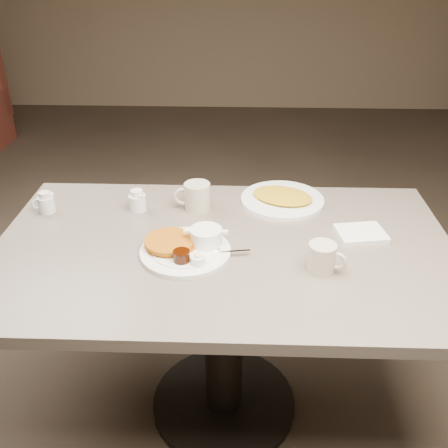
{
  "coord_description": "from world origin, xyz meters",
  "views": [
    {
      "loc": [
        0.05,
        -1.38,
        1.63
      ],
      "look_at": [
        0.0,
        0.02,
        0.82
      ],
      "focal_mm": 40.4,
      "sensor_mm": 36.0,
      "label": 1
    }
  ],
  "objects_px": {
    "coffee_mug_far": "(196,196)",
    "creamer_left": "(46,203)",
    "main_plate": "(187,246)",
    "hash_plate": "(282,198)",
    "diner_table": "(224,288)",
    "creamer_right": "(137,201)",
    "coffee_mug_near": "(323,257)"
  },
  "relations": [
    {
      "from": "diner_table",
      "to": "main_plate",
      "type": "height_order",
      "value": "main_plate"
    },
    {
      "from": "coffee_mug_far",
      "to": "creamer_right",
      "type": "distance_m",
      "value": 0.22
    },
    {
      "from": "main_plate",
      "to": "creamer_right",
      "type": "relative_size",
      "value": 3.99
    },
    {
      "from": "creamer_left",
      "to": "coffee_mug_near",
      "type": "bearing_deg",
      "value": -19.39
    },
    {
      "from": "main_plate",
      "to": "diner_table",
      "type": "bearing_deg",
      "value": 20.37
    },
    {
      "from": "coffee_mug_near",
      "to": "coffee_mug_far",
      "type": "xyz_separation_m",
      "value": [
        -0.41,
        0.38,
        0.0
      ]
    },
    {
      "from": "creamer_right",
      "to": "hash_plate",
      "type": "distance_m",
      "value": 0.54
    },
    {
      "from": "diner_table",
      "to": "creamer_left",
      "type": "xyz_separation_m",
      "value": [
        -0.65,
        0.21,
        0.21
      ]
    },
    {
      "from": "coffee_mug_near",
      "to": "hash_plate",
      "type": "bearing_deg",
      "value": 101.21
    },
    {
      "from": "coffee_mug_near",
      "to": "creamer_right",
      "type": "relative_size",
      "value": 1.45
    },
    {
      "from": "coffee_mug_near",
      "to": "hash_plate",
      "type": "xyz_separation_m",
      "value": [
        -0.09,
        0.45,
        -0.03
      ]
    },
    {
      "from": "coffee_mug_near",
      "to": "creamer_left",
      "type": "xyz_separation_m",
      "value": [
        -0.95,
        0.33,
        -0.01
      ]
    },
    {
      "from": "main_plate",
      "to": "hash_plate",
      "type": "distance_m",
      "value": 0.49
    },
    {
      "from": "main_plate",
      "to": "coffee_mug_far",
      "type": "xyz_separation_m",
      "value": [
        0.0,
        0.3,
        0.03
      ]
    },
    {
      "from": "diner_table",
      "to": "hash_plate",
      "type": "height_order",
      "value": "hash_plate"
    },
    {
      "from": "main_plate",
      "to": "coffee_mug_far",
      "type": "relative_size",
      "value": 2.55
    },
    {
      "from": "coffee_mug_near",
      "to": "main_plate",
      "type": "bearing_deg",
      "value": 168.37
    },
    {
      "from": "main_plate",
      "to": "coffee_mug_far",
      "type": "height_order",
      "value": "coffee_mug_far"
    },
    {
      "from": "creamer_right",
      "to": "coffee_mug_near",
      "type": "bearing_deg",
      "value": -30.21
    },
    {
      "from": "diner_table",
      "to": "hash_plate",
      "type": "distance_m",
      "value": 0.42
    },
    {
      "from": "hash_plate",
      "to": "creamer_right",
      "type": "bearing_deg",
      "value": -171.03
    },
    {
      "from": "main_plate",
      "to": "hash_plate",
      "type": "height_order",
      "value": "main_plate"
    },
    {
      "from": "main_plate",
      "to": "creamer_right",
      "type": "xyz_separation_m",
      "value": [
        -0.21,
        0.28,
        0.01
      ]
    },
    {
      "from": "coffee_mug_near",
      "to": "hash_plate",
      "type": "height_order",
      "value": "coffee_mug_near"
    },
    {
      "from": "diner_table",
      "to": "creamer_left",
      "type": "bearing_deg",
      "value": 162.37
    },
    {
      "from": "diner_table",
      "to": "creamer_right",
      "type": "xyz_separation_m",
      "value": [
        -0.32,
        0.24,
        0.21
      ]
    },
    {
      "from": "main_plate",
      "to": "hash_plate",
      "type": "xyz_separation_m",
      "value": [
        0.32,
        0.36,
        -0.01
      ]
    },
    {
      "from": "coffee_mug_far",
      "to": "hash_plate",
      "type": "distance_m",
      "value": 0.33
    },
    {
      "from": "diner_table",
      "to": "creamer_right",
      "type": "height_order",
      "value": "creamer_right"
    },
    {
      "from": "main_plate",
      "to": "creamer_left",
      "type": "xyz_separation_m",
      "value": [
        -0.54,
        0.25,
        0.01
      ]
    },
    {
      "from": "coffee_mug_far",
      "to": "creamer_left",
      "type": "distance_m",
      "value": 0.54
    },
    {
      "from": "coffee_mug_far",
      "to": "creamer_right",
      "type": "xyz_separation_m",
      "value": [
        -0.21,
        -0.02,
        -0.01
      ]
    }
  ]
}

